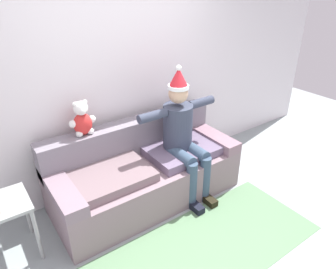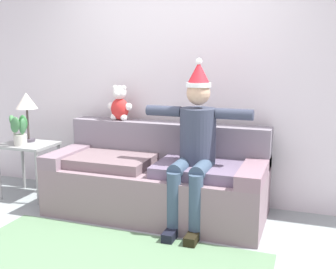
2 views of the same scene
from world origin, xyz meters
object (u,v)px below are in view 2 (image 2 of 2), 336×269
Objects in this scene: teddy_bear at (120,105)px; side_table at (29,152)px; couch at (158,179)px; table_lamp at (26,103)px; potted_plant at (19,130)px; candle_tall at (14,131)px; person_seated at (195,142)px.

side_table is (-0.99, -0.32, -0.54)m from teddy_bear.
couch is 3.85× the size of table_lamp.
potted_plant is 0.17m from candle_tall.
couch is at bearing 1.83° from candle_tall.
teddy_bear reaches higher than table_lamp.
potted_plant reaches higher than couch.
teddy_bear reaches higher than candle_tall.
teddy_bear is 1.82× the size of candle_tall.
table_lamp is at bearing 48.05° from candle_tall.
table_lamp is 2.67× the size of candle_tall.
couch is 3.52× the size of side_table.
person_seated is at bearing -3.01° from candle_tall.
teddy_bear is 1.17m from side_table.
couch is 1.63m from potted_plant.
couch is 6.19× the size of potted_plant.
table_lamp is 0.34m from candle_tall.
table_lamp is 1.61× the size of potted_plant.
candle_tall is at bearing 149.71° from potted_plant.
table_lamp is at bearing 173.70° from person_seated.
couch is 1.38× the size of person_seated.
table_lamp reaches higher than couch.
candle_tall is at bearing -163.79° from teddy_bear.
potted_plant is (-1.56, -0.14, 0.44)m from couch.
potted_plant reaches higher than candle_tall.
person_seated is (0.43, -0.17, 0.45)m from couch.
person_seated reaches higher than candle_tall.
teddy_bear is 1.10× the size of potted_plant.
candle_tall is (-0.16, -0.02, 0.23)m from side_table.
potted_plant is at bearing -30.29° from candle_tall.
potted_plant reaches higher than side_table.
candle_tall is at bearing -172.93° from side_table.
couch is 0.65m from person_seated.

